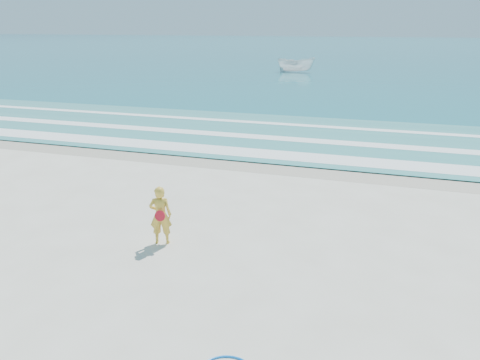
% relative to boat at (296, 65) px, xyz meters
% --- Properties ---
extents(ground, '(400.00, 400.00, 0.00)m').
position_rel_boat_xyz_m(ground, '(6.13, -45.12, -0.85)').
color(ground, silver).
rests_on(ground, ground).
extents(wet_sand, '(400.00, 2.40, 0.00)m').
position_rel_boat_xyz_m(wet_sand, '(6.13, -36.12, -0.85)').
color(wet_sand, '#B2A893').
rests_on(wet_sand, ground).
extents(ocean, '(400.00, 190.00, 0.04)m').
position_rel_boat_xyz_m(ocean, '(6.13, 59.88, -0.83)').
color(ocean, '#19727F').
rests_on(ocean, ground).
extents(shallow, '(400.00, 10.00, 0.01)m').
position_rel_boat_xyz_m(shallow, '(6.13, -31.12, -0.80)').
color(shallow, '#59B7AD').
rests_on(shallow, ocean).
extents(foam_near, '(400.00, 1.40, 0.01)m').
position_rel_boat_xyz_m(foam_near, '(6.13, -34.82, -0.80)').
color(foam_near, white).
rests_on(foam_near, shallow).
extents(foam_mid, '(400.00, 0.90, 0.01)m').
position_rel_boat_xyz_m(foam_mid, '(6.13, -31.92, -0.80)').
color(foam_mid, white).
rests_on(foam_mid, shallow).
extents(foam_far, '(400.00, 0.60, 0.01)m').
position_rel_boat_xyz_m(foam_far, '(6.13, -28.62, -0.80)').
color(foam_far, white).
rests_on(foam_far, shallow).
extents(boat, '(4.21, 1.63, 1.62)m').
position_rel_boat_xyz_m(boat, '(0.00, 0.00, 0.00)').
color(boat, white).
rests_on(boat, ocean).
extents(woman, '(0.63, 0.51, 1.49)m').
position_rel_boat_xyz_m(woman, '(5.21, -43.58, -0.10)').
color(woman, gold).
rests_on(woman, ground).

